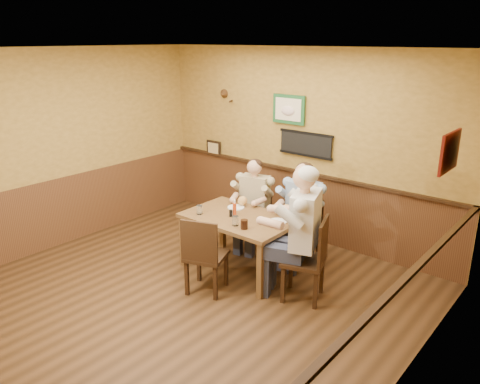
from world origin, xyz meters
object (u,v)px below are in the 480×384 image
(chair_right_end, at_px, (304,259))
(chair_near_side, at_px, (206,254))
(water_glass_left, at_px, (199,210))
(hot_sauce_bottle, at_px, (235,209))
(diner_white_elder, at_px, (305,242))
(diner_blue_polo, at_px, (303,219))
(diner_tan_shirt, at_px, (255,208))
(cola_tumbler, at_px, (244,224))
(dining_table, at_px, (239,223))
(salt_shaker, at_px, (232,212))
(pepper_shaker, at_px, (231,213))
(chair_back_left, at_px, (255,219))
(water_glass_mid, at_px, (235,221))
(chair_back_right, at_px, (302,232))

(chair_right_end, height_order, chair_near_side, chair_right_end)
(water_glass_left, height_order, hot_sauce_bottle, hot_sauce_bottle)
(diner_white_elder, xyz_separation_m, hot_sauce_bottle, (-1.07, 0.04, 0.13))
(chair_right_end, bearing_deg, water_glass_left, -101.86)
(diner_blue_polo, xyz_separation_m, water_glass_left, (-0.94, -0.99, 0.18))
(diner_white_elder, relative_size, water_glass_left, 12.34)
(diner_tan_shirt, distance_m, cola_tumbler, 1.18)
(dining_table, distance_m, water_glass_left, 0.54)
(dining_table, xyz_separation_m, chair_near_side, (0.03, -0.65, -0.18))
(dining_table, height_order, salt_shaker, salt_shaker)
(chair_near_side, distance_m, cola_tumbler, 0.57)
(chair_near_side, bearing_deg, diner_blue_polo, -129.71)
(chair_near_side, bearing_deg, pepper_shaker, -100.08)
(pepper_shaker, bearing_deg, chair_back_left, 105.99)
(chair_right_end, relative_size, diner_tan_shirt, 0.85)
(chair_right_end, xyz_separation_m, diner_tan_shirt, (-1.32, 0.78, 0.09))
(water_glass_mid, relative_size, salt_shaker, 1.32)
(chair_back_left, height_order, cola_tumbler, cola_tumbler)
(water_glass_left, bearing_deg, pepper_shaker, 26.61)
(cola_tumbler, bearing_deg, diner_white_elder, 16.16)
(diner_tan_shirt, height_order, pepper_shaker, diner_tan_shirt)
(chair_back_left, bearing_deg, chair_back_right, -12.38)
(chair_back_left, distance_m, chair_right_end, 1.54)
(diner_blue_polo, height_order, diner_white_elder, diner_white_elder)
(hot_sauce_bottle, bearing_deg, chair_back_left, 108.42)
(water_glass_left, distance_m, pepper_shaker, 0.41)
(chair_near_side, bearing_deg, hot_sauce_bottle, -102.68)
(salt_shaker, bearing_deg, dining_table, 22.41)
(diner_tan_shirt, distance_m, water_glass_mid, 1.10)
(chair_near_side, relative_size, diner_tan_shirt, 0.82)
(chair_near_side, height_order, diner_blue_polo, diner_blue_polo)
(chair_back_right, relative_size, diner_tan_shirt, 0.74)
(chair_back_left, distance_m, diner_white_elder, 1.56)
(chair_right_end, relative_size, hot_sauce_bottle, 5.22)
(dining_table, relative_size, diner_white_elder, 0.98)
(chair_near_side, xyz_separation_m, pepper_shaker, (-0.11, 0.58, 0.31))
(chair_back_right, bearing_deg, diner_tan_shirt, 178.23)
(chair_back_left, distance_m, chair_back_right, 0.80)
(chair_near_side, relative_size, water_glass_mid, 8.06)
(chair_back_right, xyz_separation_m, diner_white_elder, (0.52, -0.79, 0.28))
(diner_tan_shirt, xyz_separation_m, diner_white_elder, (1.32, -0.78, 0.13))
(chair_back_left, bearing_deg, dining_table, -79.79)
(chair_right_end, height_order, cola_tumbler, chair_right_end)
(dining_table, xyz_separation_m, chair_back_left, (-0.31, 0.71, -0.25))
(water_glass_mid, distance_m, hot_sauce_bottle, 0.32)
(chair_back_right, bearing_deg, hot_sauce_bottle, -129.12)
(diner_tan_shirt, relative_size, diner_white_elder, 0.82)
(chair_right_end, distance_m, chair_near_side, 1.14)
(cola_tumbler, xyz_separation_m, hot_sauce_bottle, (-0.36, 0.25, 0.04))
(chair_right_end, height_order, diner_blue_polo, diner_blue_polo)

